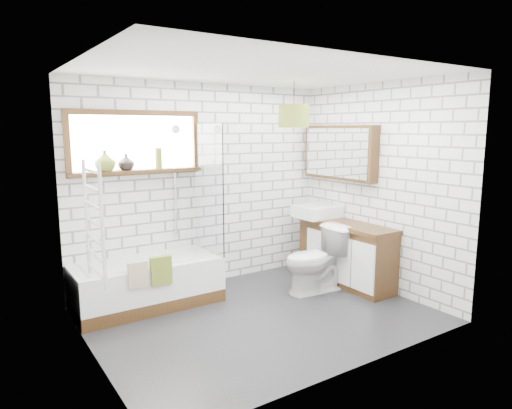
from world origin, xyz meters
TOP-DOWN VIEW (x-y plane):
  - floor at (0.00, 0.00)m, footprint 3.40×2.60m
  - ceiling at (0.00, 0.00)m, footprint 3.40×2.60m
  - wall_back at (0.00, 1.30)m, footprint 3.40×0.01m
  - wall_front at (0.00, -1.30)m, footprint 3.40×0.01m
  - wall_left at (-1.70, 0.00)m, footprint 0.01×2.60m
  - wall_right at (1.70, 0.00)m, footprint 0.01×2.60m
  - window at (-0.85, 1.26)m, footprint 1.52×0.16m
  - towel_radiator at (-1.66, 0.00)m, footprint 0.06×0.52m
  - mirror_cabinet at (1.62, 0.60)m, footprint 0.16×1.20m
  - shower_riser at (-0.40, 1.26)m, footprint 0.02×0.02m
  - bathtub at (-0.90, 0.95)m, footprint 1.59×0.70m
  - shower_screen at (-0.12, 0.95)m, footprint 0.02×0.72m
  - towel_green at (-0.87, 0.60)m, footprint 0.22×0.06m
  - towel_beige at (-1.12, 0.60)m, footprint 0.21×0.05m
  - vanity at (1.48, 0.29)m, footprint 0.44×1.38m
  - basin at (1.42, 0.79)m, footprint 0.53×0.47m
  - tap at (1.58, 0.79)m, footprint 0.04×0.04m
  - toilet at (0.96, 0.26)m, footprint 0.52×0.82m
  - vase_olive at (-1.21, 1.23)m, footprint 0.25×0.25m
  - vase_dark at (-0.98, 1.23)m, footprint 0.19×0.19m
  - bottle at (-0.61, 1.23)m, footprint 0.10×0.10m
  - pendant at (0.77, 0.49)m, footprint 0.36×0.36m

SIDE VIEW (x-z plane):
  - floor at x=0.00m, z-range -0.01..0.00m
  - bathtub at x=-0.90m, z-range 0.00..0.51m
  - vanity at x=1.48m, z-range 0.00..0.79m
  - toilet at x=0.96m, z-range 0.00..0.80m
  - towel_green at x=-0.87m, z-range 0.34..0.65m
  - towel_beige at x=-1.12m, z-range 0.36..0.63m
  - basin at x=1.42m, z-range 0.79..0.94m
  - tap at x=1.58m, z-range 0.84..1.00m
  - towel_radiator at x=-1.66m, z-range 0.70..1.70m
  - wall_back at x=0.00m, z-range 0.00..2.50m
  - wall_front at x=0.00m, z-range 0.00..2.50m
  - wall_left at x=-1.70m, z-range 0.00..2.50m
  - wall_right at x=1.70m, z-range 0.00..2.50m
  - shower_screen at x=-0.12m, z-range 0.51..2.01m
  - shower_riser at x=-0.40m, z-range 0.70..2.00m
  - vase_dark at x=-0.98m, z-range 1.48..1.67m
  - vase_olive at x=-1.21m, z-range 1.48..1.71m
  - bottle at x=-0.61m, z-range 1.48..1.72m
  - mirror_cabinet at x=1.62m, z-range 1.30..2.00m
  - window at x=-0.85m, z-range 1.46..2.14m
  - pendant at x=0.77m, z-range 1.97..2.23m
  - ceiling at x=0.00m, z-range 2.50..2.51m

